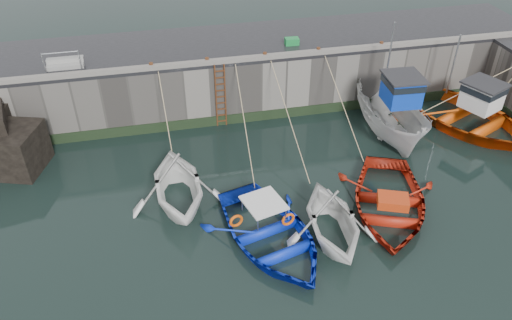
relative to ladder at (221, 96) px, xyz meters
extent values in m
plane|color=black|center=(2.00, -9.91, -1.59)|extent=(120.00, 120.00, 0.00)
cube|color=slate|center=(2.00, 2.59, -0.09)|extent=(30.00, 5.00, 3.00)
cube|color=black|center=(2.00, 2.59, 1.49)|extent=(30.00, 5.00, 0.16)
cube|color=slate|center=(2.00, 0.24, 1.67)|extent=(30.00, 0.30, 0.20)
cube|color=black|center=(2.00, 0.05, -1.34)|extent=(30.00, 0.08, 0.50)
cube|color=black|center=(-9.20, -1.51, -0.64)|extent=(2.96, 2.83, 1.90)
cylinder|color=#3F1E0F|center=(-0.22, 0.01, 0.01)|extent=(0.07, 0.07, 3.20)
cylinder|color=#3F1E0F|center=(0.22, 0.01, 0.01)|extent=(0.07, 0.07, 3.20)
cube|color=#3F1E0F|center=(0.00, -0.01, -1.34)|extent=(0.44, 0.06, 0.05)
cube|color=#3F1E0F|center=(0.00, -0.01, -1.01)|extent=(0.44, 0.06, 0.05)
cube|color=#3F1E0F|center=(0.00, -0.01, -0.68)|extent=(0.44, 0.06, 0.05)
cube|color=#3F1E0F|center=(0.00, -0.01, -0.35)|extent=(0.44, 0.06, 0.05)
cube|color=#3F1E0F|center=(0.00, -0.01, -0.02)|extent=(0.44, 0.06, 0.05)
cube|color=#3F1E0F|center=(0.00, -0.01, 0.31)|extent=(0.44, 0.06, 0.05)
cube|color=#3F1E0F|center=(0.00, -0.01, 0.64)|extent=(0.44, 0.06, 0.05)
cube|color=#3F1E0F|center=(0.00, -0.01, 0.97)|extent=(0.44, 0.06, 0.05)
cube|color=#3F1E0F|center=(0.00, -0.01, 1.30)|extent=(0.44, 0.06, 0.05)
imported|color=white|center=(-2.60, -5.34, -1.59)|extent=(4.16, 4.76, 2.43)
imported|color=#0D2CCC|center=(0.37, -8.25, -1.59)|extent=(5.36, 6.51, 1.17)
imported|color=white|center=(2.57, -8.45, -1.59)|extent=(3.86, 4.41, 2.22)
imported|color=#B2210F|center=(5.24, -7.51, -1.59)|extent=(5.91, 6.83, 1.18)
imported|color=silver|center=(7.59, -2.45, -0.77)|extent=(2.67, 6.22, 2.35)
cube|color=#0C35B7|center=(7.55, -3.05, 1.01)|extent=(1.49, 1.59, 1.20)
cube|color=black|center=(7.55, -3.05, 1.36)|extent=(1.56, 1.65, 0.28)
cube|color=#262628|center=(7.55, -3.05, 1.65)|extent=(1.70, 1.80, 0.08)
cylinder|color=#A5A8AD|center=(7.66, -1.25, 1.91)|extent=(0.08, 0.08, 3.00)
imported|color=#DC4E0B|center=(11.50, -2.46, -1.17)|extent=(7.87, 8.94, 1.54)
cube|color=white|center=(11.74, -3.00, 0.20)|extent=(1.89, 1.94, 1.20)
cube|color=black|center=(11.74, -3.00, 0.55)|extent=(1.97, 2.02, 0.28)
cube|color=#262628|center=(11.74, -3.00, 0.84)|extent=(2.15, 2.20, 0.08)
cylinder|color=#A5A8AD|center=(11.01, -1.36, 1.10)|extent=(0.08, 0.08, 3.00)
cube|color=#178037|center=(3.86, 1.61, 1.73)|extent=(0.68, 0.45, 0.33)
cylinder|color=#A5A8AD|center=(-7.50, 0.69, 2.07)|extent=(0.05, 0.05, 1.00)
cylinder|color=#A5A8AD|center=(-6.00, 0.69, 2.07)|extent=(0.05, 0.05, 1.00)
cylinder|color=#A5A8AD|center=(-6.75, 0.69, 2.53)|extent=(1.50, 0.05, 0.05)
cube|color=gray|center=(-6.75, 1.19, 1.66)|extent=(1.60, 0.35, 0.18)
cube|color=gray|center=(-6.75, 1.54, 1.84)|extent=(1.60, 0.35, 0.18)
cylinder|color=#3F1E0F|center=(-3.00, 0.34, 1.71)|extent=(0.18, 0.18, 0.28)
cylinder|color=#3F1E0F|center=(-0.50, 0.34, 1.71)|extent=(0.18, 0.18, 0.28)
cylinder|color=#3F1E0F|center=(2.20, 0.34, 1.71)|extent=(0.18, 0.18, 0.28)
cylinder|color=#3F1E0F|center=(4.80, 0.34, 1.71)|extent=(0.18, 0.18, 0.28)
cylinder|color=#3F1E0F|center=(8.00, 0.34, 1.71)|extent=(0.18, 0.18, 0.28)
camera|label=1|loc=(-2.93, -20.66, 11.18)|focal=35.00mm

